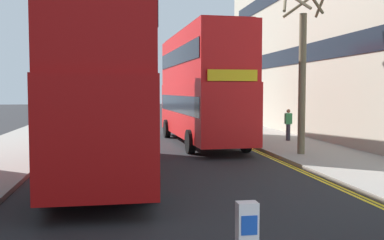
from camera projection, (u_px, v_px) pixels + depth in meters
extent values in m
cube|color=gray|center=(308.00, 150.00, 19.50)|extent=(4.00, 80.00, 0.14)
cube|color=yellow|center=(278.00, 160.00, 17.20)|extent=(0.10, 56.00, 0.01)
cube|color=yellow|center=(274.00, 160.00, 17.18)|extent=(0.10, 56.00, 0.01)
cube|color=white|center=(247.00, 237.00, 5.91)|extent=(0.28, 0.20, 0.95)
cube|color=blue|center=(249.00, 225.00, 5.79)|extent=(0.22, 0.01, 0.26)
cube|color=#B20F0F|center=(104.00, 121.00, 13.90)|extent=(2.57, 10.82, 2.60)
cube|color=#B20F0F|center=(103.00, 39.00, 13.73)|extent=(2.52, 10.60, 2.50)
cube|color=black|center=(104.00, 112.00, 13.88)|extent=(2.59, 10.38, 0.84)
cube|color=black|center=(103.00, 36.00, 13.73)|extent=(2.58, 10.17, 0.80)
cube|color=yellow|center=(108.00, 77.00, 19.09)|extent=(2.00, 0.07, 0.44)
cylinder|color=black|center=(75.00, 147.00, 17.07)|extent=(0.31, 1.04, 1.04)
cylinder|color=black|center=(139.00, 146.00, 17.48)|extent=(0.31, 1.04, 1.04)
cylinder|color=black|center=(47.00, 182.00, 10.48)|extent=(0.31, 1.04, 1.04)
cylinder|color=black|center=(152.00, 179.00, 10.89)|extent=(0.31, 1.04, 1.04)
cube|color=red|center=(201.00, 110.00, 22.34)|extent=(2.99, 10.90, 2.60)
cube|color=red|center=(201.00, 59.00, 22.18)|extent=(2.93, 10.69, 2.50)
cube|color=black|center=(201.00, 104.00, 22.32)|extent=(3.00, 10.47, 0.84)
cube|color=black|center=(201.00, 57.00, 22.17)|extent=(2.98, 10.26, 0.80)
cube|color=yellow|center=(233.00, 75.00, 16.99)|extent=(2.00, 0.15, 0.44)
cube|color=maroon|center=(201.00, 33.00, 22.09)|extent=(2.69, 9.81, 0.10)
cylinder|color=black|center=(246.00, 140.00, 19.41)|extent=(0.35, 1.05, 1.04)
cylinder|color=black|center=(190.00, 142.00, 18.90)|extent=(0.35, 1.05, 1.04)
cylinder|color=black|center=(209.00, 128.00, 25.95)|extent=(0.35, 1.05, 1.04)
cylinder|color=black|center=(167.00, 129.00, 25.44)|extent=(0.35, 1.05, 1.04)
cylinder|color=#2D2D38|center=(288.00, 132.00, 22.68)|extent=(0.22, 0.22, 0.85)
cube|color=#338C4C|center=(288.00, 119.00, 22.63)|extent=(0.34, 0.22, 0.56)
sphere|color=#9E7051|center=(288.00, 111.00, 22.61)|extent=(0.20, 0.20, 0.20)
cylinder|color=#6B6047|center=(232.00, 89.00, 36.29)|extent=(0.33, 0.33, 5.44)
cylinder|color=#6B6047|center=(239.00, 51.00, 36.03)|extent=(0.42, 1.13, 0.85)
cylinder|color=#6B6047|center=(232.00, 52.00, 36.54)|extent=(0.97, 0.33, 0.72)
cylinder|color=#6B6047|center=(223.00, 49.00, 36.09)|extent=(0.41, 1.58, 1.16)
cylinder|color=#6B6047|center=(235.00, 51.00, 35.63)|extent=(1.03, 0.30, 0.77)
cylinder|color=#6B6047|center=(302.00, 84.00, 17.76)|extent=(0.29, 0.29, 5.63)
cylinder|color=#6B6047|center=(323.00, 0.00, 17.58)|extent=(0.29, 1.59, 1.16)
cylinder|color=#6B6047|center=(303.00, 3.00, 18.31)|extent=(1.57, 0.68, 1.19)
cylinder|color=#6B6047|center=(285.00, 2.00, 17.71)|extent=(0.69, 1.40, 1.08)
cylinder|color=#6B6047|center=(315.00, 2.00, 17.13)|extent=(1.04, 0.69, 0.85)
cube|color=#B2A893|center=(373.00, 32.00, 26.78)|extent=(10.00, 28.00, 12.55)
cube|color=black|center=(294.00, 56.00, 26.08)|extent=(0.04, 24.64, 1.00)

